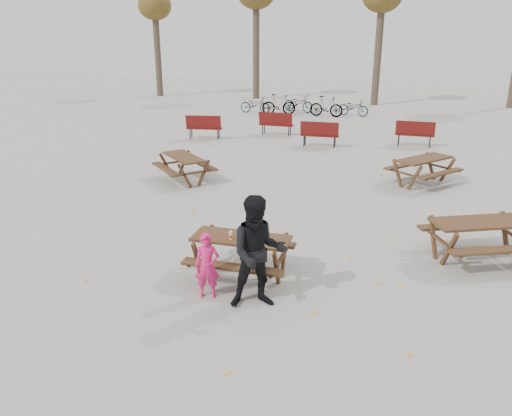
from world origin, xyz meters
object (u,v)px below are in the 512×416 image
(main_picnic_table, at_px, (241,246))
(food_tray, at_px, (256,240))
(picnic_table_east, at_px, (478,240))
(adult, at_px, (258,253))
(picnic_table_far, at_px, (423,171))
(soda_bottle, at_px, (231,235))
(picnic_table_north, at_px, (184,168))
(child, at_px, (207,266))

(main_picnic_table, bearing_deg, food_tray, -16.90)
(picnic_table_east, bearing_deg, main_picnic_table, -179.97)
(adult, height_order, picnic_table_far, adult)
(main_picnic_table, height_order, adult, adult)
(adult, relative_size, picnic_table_east, 1.01)
(main_picnic_table, bearing_deg, adult, -58.30)
(adult, distance_m, picnic_table_far, 8.66)
(soda_bottle, distance_m, adult, 1.11)
(picnic_table_north, bearing_deg, picnic_table_east, 19.28)
(child, distance_m, picnic_table_far, 8.94)
(food_tray, xyz_separation_m, picnic_table_north, (-3.90, 5.65, -0.41))
(food_tray, height_order, picnic_table_far, food_tray)
(child, bearing_deg, soda_bottle, 63.03)
(soda_bottle, height_order, child, child)
(picnic_table_far, bearing_deg, main_picnic_table, -166.34)
(adult, bearing_deg, main_picnic_table, 99.40)
(main_picnic_table, distance_m, adult, 1.20)
(soda_bottle, relative_size, picnic_table_far, 0.09)
(picnic_table_north, bearing_deg, main_picnic_table, -13.56)
(main_picnic_table, height_order, soda_bottle, soda_bottle)
(picnic_table_east, bearing_deg, picnic_table_north, 131.22)
(picnic_table_north, bearing_deg, food_tray, -11.80)
(main_picnic_table, distance_m, child, 0.98)
(soda_bottle, bearing_deg, adult, -47.72)
(child, relative_size, picnic_table_east, 0.61)
(picnic_table_far, bearing_deg, picnic_table_north, 142.29)
(main_picnic_table, relative_size, soda_bottle, 10.59)
(food_tray, relative_size, picnic_table_east, 0.09)
(main_picnic_table, height_order, picnic_table_north, main_picnic_table)
(child, bearing_deg, main_picnic_table, 56.31)
(child, xyz_separation_m, picnic_table_far, (3.74, 8.12, -0.18))
(soda_bottle, bearing_deg, child, -101.89)
(picnic_table_east, bearing_deg, picnic_table_far, 75.42)
(picnic_table_north, bearing_deg, picnic_table_far, 56.77)
(adult, xyz_separation_m, picnic_table_east, (3.74, 2.94, -0.55))
(picnic_table_north, bearing_deg, adult, -13.73)
(picnic_table_far, bearing_deg, child, -165.59)
(picnic_table_north, distance_m, picnic_table_far, 7.20)
(adult, height_order, picnic_table_north, adult)
(adult, distance_m, picnic_table_east, 4.79)
(food_tray, distance_m, adult, 0.93)
(adult, distance_m, picnic_table_north, 7.77)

